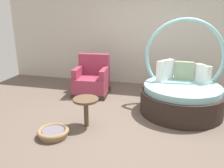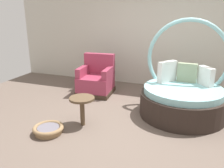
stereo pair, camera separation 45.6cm
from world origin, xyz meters
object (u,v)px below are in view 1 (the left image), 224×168
at_px(round_daybed, 181,93).
at_px(red_armchair, 92,81).
at_px(side_table, 86,104).
at_px(pet_basket, 53,132).

height_order(round_daybed, red_armchair, round_daybed).
bearing_deg(red_armchair, side_table, -74.38).
height_order(round_daybed, pet_basket, round_daybed).
bearing_deg(side_table, pet_basket, -130.12).
height_order(red_armchair, side_table, red_armchair).
bearing_deg(side_table, round_daybed, 34.28).
height_order(red_armchair, pet_basket, red_armchair).
relative_size(round_daybed, red_armchair, 1.95).
bearing_deg(round_daybed, pet_basket, -142.00).
height_order(round_daybed, side_table, round_daybed).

